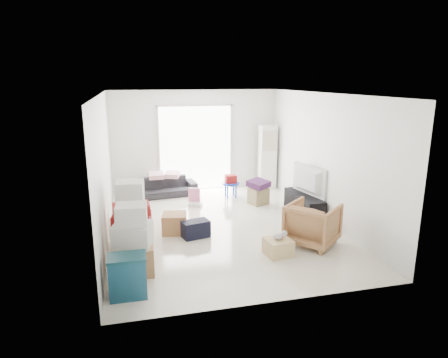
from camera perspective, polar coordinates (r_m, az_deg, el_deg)
name	(u,v)px	position (r m, az deg, el deg)	size (l,w,h in m)	color
room_shell	(221,163)	(7.97, -0.44, 2.35)	(4.98, 6.48, 3.18)	silver
sliding_door	(196,145)	(10.87, -4.08, 4.91)	(2.10, 0.04, 2.33)	white
ac_tower	(267,157)	(11.11, 6.22, 3.14)	(0.45, 0.30, 1.75)	white
tv_console	(304,204)	(9.19, 11.36, -3.56)	(0.41, 1.37, 0.46)	black
television	(305,191)	(9.11, 11.45, -1.75)	(1.14, 0.66, 0.15)	black
sofa	(164,184)	(10.48, -8.53, -0.72)	(1.64, 0.48, 0.64)	#29282E
pillow_left	(156,170)	(10.36, -9.68, 1.26)	(0.41, 0.32, 0.13)	#F3B1BE
pillow_right	(172,169)	(10.39, -7.42, 1.37)	(0.36, 0.29, 0.12)	#F3B1BE
armchair	(313,222)	(7.53, 12.55, -6.01)	(0.84, 0.78, 0.86)	#9C6E45
storage_bins	(128,276)	(5.88, -13.60, -13.32)	(0.53, 0.38, 0.61)	navy
box_stack_a	(133,243)	(6.42, -12.86, -8.90)	(0.67, 0.59, 1.13)	#AE834E
box_stack_b	(132,219)	(7.35, -13.05, -5.63)	(0.73, 0.64, 1.24)	#AE834E
box_stack_c	(133,215)	(8.52, -12.88, -5.10)	(0.70, 0.62, 0.45)	#AE834E
loose_box	(174,223)	(8.02, -7.11, -6.28)	(0.47, 0.47, 0.39)	#AE834E
duffel_bag	(196,229)	(7.77, -4.08, -7.13)	(0.51, 0.31, 0.33)	black
ottoman	(258,196)	(9.79, 4.92, -2.41)	(0.40, 0.40, 0.40)	#9C895B
blanket	(259,185)	(9.72, 4.95, -0.89)	(0.44, 0.44, 0.14)	#4B1F4E
kids_table	(231,182)	(10.24, 0.96, -0.38)	(0.45, 0.45, 0.59)	#1133B4
toy_walker	(195,201)	(9.68, -4.20, -3.11)	(0.39, 0.37, 0.41)	silver
wood_crate	(278,247)	(7.08, 7.73, -9.61)	(0.43, 0.43, 0.28)	#DEBC80
plush_bunny	(280,236)	(7.02, 8.00, -8.02)	(0.28, 0.16, 0.14)	#B2ADA8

